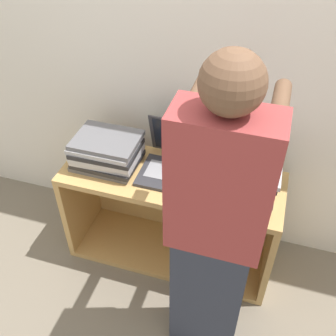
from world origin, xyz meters
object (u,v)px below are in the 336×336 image
(laptop_stack_left, at_px, (107,151))
(laptop_stack_right, at_px, (242,177))
(person, at_px, (215,233))
(laptop_open, at_px, (175,162))

(laptop_stack_left, distance_m, laptop_stack_right, 0.77)
(laptop_stack_left, height_order, person, person)
(laptop_open, bearing_deg, laptop_stack_right, -7.95)
(laptop_stack_left, xyz_separation_m, person, (0.72, -0.47, 0.08))
(laptop_open, bearing_deg, laptop_stack_left, -171.27)
(laptop_stack_right, xyz_separation_m, person, (-0.05, -0.48, 0.08))
(laptop_stack_right, bearing_deg, laptop_open, 172.05)
(laptop_stack_left, relative_size, person, 0.23)
(laptop_stack_left, bearing_deg, laptop_open, 8.73)
(laptop_stack_right, height_order, person, person)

